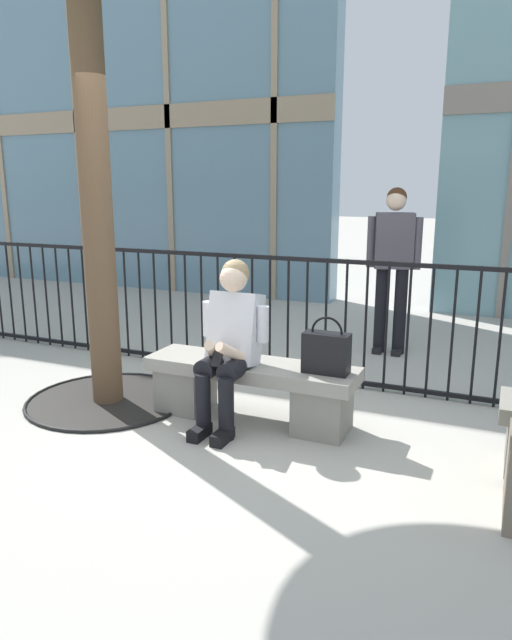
# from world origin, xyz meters

# --- Properties ---
(ground_plane) EXTENTS (60.00, 60.00, 0.00)m
(ground_plane) POSITION_xyz_m (0.00, 0.00, 0.00)
(ground_plane) COLOR #B2ADA3
(stone_bench) EXTENTS (1.60, 0.44, 0.45)m
(stone_bench) POSITION_xyz_m (0.00, 0.00, 0.27)
(stone_bench) COLOR gray
(stone_bench) RESTS_ON ground
(seated_person_with_phone) EXTENTS (0.52, 0.66, 1.21)m
(seated_person_with_phone) POSITION_xyz_m (-0.10, -0.13, 0.65)
(seated_person_with_phone) COLOR black
(seated_person_with_phone) RESTS_ON ground
(handbag_on_bench) EXTENTS (0.32, 0.15, 0.40)m
(handbag_on_bench) POSITION_xyz_m (0.58, -0.01, 0.60)
(handbag_on_bench) COLOR black
(handbag_on_bench) RESTS_ON stone_bench
(bystander_at_railing) EXTENTS (0.55, 0.32, 1.71)m
(bystander_at_railing) POSITION_xyz_m (0.60, 2.24, 1.00)
(bystander_at_railing) COLOR black
(bystander_at_railing) RESTS_ON ground
(plaza_railing) EXTENTS (8.65, 0.04, 1.12)m
(plaza_railing) POSITION_xyz_m (0.00, 1.01, 0.57)
(plaza_railing) COLOR black
(plaza_railing) RESTS_ON ground
(building_facade_left) EXTENTS (10.89, 0.43, 9.00)m
(building_facade_left) POSITION_xyz_m (-6.17, 4.68, 4.51)
(building_facade_left) COLOR slate
(building_facade_left) RESTS_ON ground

